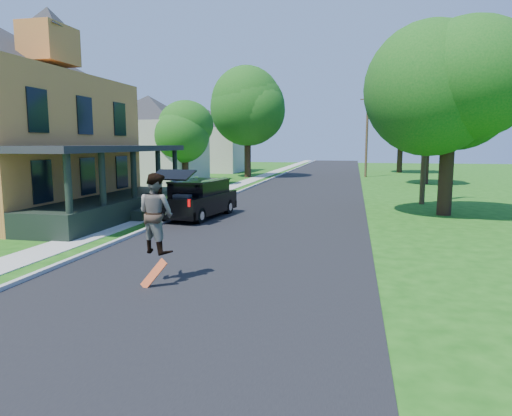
% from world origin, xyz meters
% --- Properties ---
extents(ground, '(140.00, 140.00, 0.00)m').
position_xyz_m(ground, '(0.00, 0.00, 0.00)').
color(ground, '#164E0F').
rests_on(ground, ground).
extents(street, '(8.00, 120.00, 0.02)m').
position_xyz_m(street, '(0.00, 20.00, 0.00)').
color(street, black).
rests_on(street, ground).
extents(curb, '(0.15, 120.00, 0.12)m').
position_xyz_m(curb, '(-4.05, 20.00, 0.00)').
color(curb, '#A4A49F').
rests_on(curb, ground).
extents(sidewalk, '(1.30, 120.00, 0.03)m').
position_xyz_m(sidewalk, '(-5.60, 20.00, 0.00)').
color(sidewalk, '#9B9C93').
rests_on(sidewalk, ground).
extents(front_walk, '(6.50, 1.20, 0.03)m').
position_xyz_m(front_walk, '(-9.50, 6.00, 0.00)').
color(front_walk, '#9B9C93').
rests_on(front_walk, ground).
extents(neighbor_house_mid, '(12.78, 12.78, 8.30)m').
position_xyz_m(neighbor_house_mid, '(-13.50, 24.00, 4.19)').
color(neighbor_house_mid, beige).
rests_on(neighbor_house_mid, ground).
extents(neighbor_house_far, '(12.78, 12.78, 8.30)m').
position_xyz_m(neighbor_house_far, '(-13.50, 40.00, 4.19)').
color(neighbor_house_far, beige).
rests_on(neighbor_house_far, ground).
extents(black_suv, '(2.40, 4.89, 2.19)m').
position_xyz_m(black_suv, '(-3.20, 6.80, 0.84)').
color(black_suv, black).
rests_on(black_suv, ground).
extents(skateboarder, '(1.10, 1.00, 1.84)m').
position_xyz_m(skateboarder, '(-1.00, -2.34, 1.62)').
color(skateboarder, black).
rests_on(skateboarder, ground).
extents(skateboard, '(0.61, 0.28, 0.69)m').
position_xyz_m(skateboard, '(-0.89, -2.78, 0.29)').
color(skateboard, '#BA3B0F').
rests_on(skateboard, ground).
extents(tree_left_mid, '(5.46, 5.16, 6.91)m').
position_xyz_m(tree_left_mid, '(-9.35, 21.29, 4.48)').
color(tree_left_mid, black).
rests_on(tree_left_mid, ground).
extents(tree_left_far, '(7.90, 7.99, 10.75)m').
position_xyz_m(tree_left_far, '(-6.83, 31.61, 6.98)').
color(tree_left_far, black).
rests_on(tree_left_far, ground).
extents(tree_right_near, '(6.93, 7.09, 8.72)m').
position_xyz_m(tree_right_near, '(7.41, 9.94, 5.56)').
color(tree_right_near, black).
rests_on(tree_right_near, ground).
extents(tree_right_mid, '(5.10, 4.96, 8.48)m').
position_xyz_m(tree_right_mid, '(9.00, 27.13, 5.77)').
color(tree_right_mid, black).
rests_on(tree_right_mid, ground).
extents(tree_right_far, '(6.95, 7.17, 9.01)m').
position_xyz_m(tree_right_far, '(8.39, 42.28, 6.04)').
color(tree_right_far, black).
rests_on(tree_right_far, ground).
extents(utility_pole_near, '(1.71, 0.45, 9.08)m').
position_xyz_m(utility_pole_near, '(7.00, 13.69, 4.69)').
color(utility_pole_near, '#44321F').
rests_on(utility_pole_near, ground).
extents(utility_pole_far, '(1.47, 0.26, 8.04)m').
position_xyz_m(utility_pole_far, '(4.50, 34.21, 4.15)').
color(utility_pole_far, '#44321F').
rests_on(utility_pole_far, ground).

